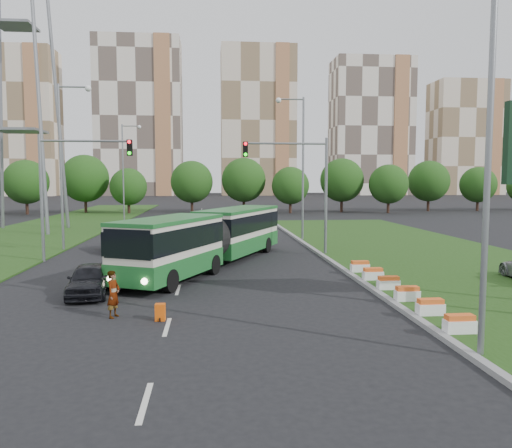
{
  "coord_description": "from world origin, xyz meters",
  "views": [
    {
      "loc": [
        -1.45,
        -23.37,
        5.16
      ],
      "look_at": [
        1.2,
        5.51,
        2.6
      ],
      "focal_mm": 35.0,
      "sensor_mm": 36.0,
      "label": 1
    }
  ],
  "objects": [
    {
      "name": "apartment_tower_cwest",
      "position": [
        -25.0,
        150.0,
        26.0
      ],
      "size": [
        28.0,
        15.0,
        52.0
      ],
      "primitive_type": "cube",
      "color": "#EFE4D0",
      "rests_on": "ground"
    },
    {
      "name": "traffic_mast_left",
      "position": [
        -10.38,
        9.0,
        5.35
      ],
      "size": [
        5.76,
        0.32,
        8.0
      ],
      "color": "gray",
      "rests_on": "ground"
    },
    {
      "name": "articulated_bus",
      "position": [
        -1.71,
        6.47,
        1.74
      ],
      "size": [
        2.69,
        17.27,
        2.84
      ],
      "rotation": [
        0.0,
        0.0,
        -0.45
      ],
      "color": "beige",
      "rests_on": "ground"
    },
    {
      "name": "street_lamps",
      "position": [
        -3.0,
        10.0,
        6.0
      ],
      "size": [
        36.0,
        60.0,
        12.0
      ],
      "primitive_type": null,
      "color": "gray",
      "rests_on": "ground"
    },
    {
      "name": "car_left_far",
      "position": [
        -8.23,
        13.14,
        0.75
      ],
      "size": [
        2.86,
        4.84,
        1.51
      ],
      "primitive_type": "imported",
      "rotation": [
        0.0,
        0.0,
        0.3
      ],
      "color": "black",
      "rests_on": "ground"
    },
    {
      "name": "apartment_tower_west",
      "position": [
        -65.0,
        150.0,
        24.0
      ],
      "size": [
        26.0,
        15.0,
        48.0
      ],
      "primitive_type": "cube",
      "color": "beige",
      "rests_on": "ground"
    },
    {
      "name": "apartment_tower_ceast",
      "position": [
        15.0,
        150.0,
        25.0
      ],
      "size": [
        25.0,
        15.0,
        50.0
      ],
      "primitive_type": "cube",
      "color": "beige",
      "rests_on": "ground"
    },
    {
      "name": "traffic_mast_median",
      "position": [
        4.78,
        10.0,
        5.35
      ],
      "size": [
        5.76,
        0.32,
        8.0
      ],
      "color": "gray",
      "rests_on": "ground"
    },
    {
      "name": "median_kerb",
      "position": [
        6.05,
        8.0,
        0.09
      ],
      "size": [
        0.3,
        60.0,
        0.18
      ],
      "primitive_type": "cube",
      "color": "gray",
      "rests_on": "ground"
    },
    {
      "name": "car_left_near",
      "position": [
        -6.89,
        -0.75,
        0.71
      ],
      "size": [
        2.1,
        4.34,
        1.43
      ],
      "primitive_type": "imported",
      "rotation": [
        0.0,
        0.0,
        0.1
      ],
      "color": "black",
      "rests_on": "ground"
    },
    {
      "name": "tree_line",
      "position": [
        10.0,
        55.0,
        4.5
      ],
      "size": [
        120.0,
        8.0,
        9.0
      ],
      "primitive_type": null,
      "color": "#1B4612",
      "rests_on": "ground"
    },
    {
      "name": "grass_median",
      "position": [
        13.0,
        8.0,
        0.07
      ],
      "size": [
        14.0,
        60.0,
        0.15
      ],
      "primitive_type": "cube",
      "color": "#204313",
      "rests_on": "ground"
    },
    {
      "name": "midrise_east",
      "position": [
        90.0,
        150.0,
        20.0
      ],
      "size": [
        24.0,
        14.0,
        40.0
      ],
      "primitive_type": "cube",
      "color": "beige",
      "rests_on": "ground"
    },
    {
      "name": "transmission_pylon",
      "position": [
        -20.0,
        28.0,
        22.0
      ],
      "size": [
        12.0,
        12.0,
        44.0
      ],
      "primitive_type": null,
      "color": "gray",
      "rests_on": "ground"
    },
    {
      "name": "shopping_trolley",
      "position": [
        -3.32,
        -5.15,
        0.31
      ],
      "size": [
        0.37,
        0.39,
        0.63
      ],
      "rotation": [
        0.0,
        0.0,
        -0.03
      ],
      "color": "#E1520B",
      "rests_on": "ground"
    },
    {
      "name": "pedestrian",
      "position": [
        -5.1,
        -4.56,
        0.89
      ],
      "size": [
        0.62,
        0.76,
        1.78
      ],
      "primitive_type": "imported",
      "rotation": [
        0.0,
        0.0,
        1.22
      ],
      "color": "gray",
      "rests_on": "ground"
    },
    {
      "name": "flower_planters",
      "position": [
        6.7,
        -2.5,
        0.45
      ],
      "size": [
        1.1,
        11.5,
        0.6
      ],
      "primitive_type": null,
      "color": "white",
      "rests_on": "grass_median"
    },
    {
      "name": "left_verge",
      "position": [
        -18.0,
        25.0,
        0.05
      ],
      "size": [
        12.0,
        110.0,
        0.1
      ],
      "primitive_type": "cube",
      "color": "#204313",
      "rests_on": "ground"
    },
    {
      "name": "lane_markings",
      "position": [
        -3.0,
        20.0,
        0.0
      ],
      "size": [
        0.2,
        100.0,
        0.01
      ],
      "primitive_type": null,
      "color": "silver",
      "rests_on": "ground"
    },
    {
      "name": "ground",
      "position": [
        0.0,
        0.0,
        0.0
      ],
      "size": [
        360.0,
        360.0,
        0.0
      ],
      "primitive_type": "plane",
      "color": "black",
      "rests_on": "ground"
    },
    {
      "name": "apartment_tower_east",
      "position": [
        55.0,
        150.0,
        23.5
      ],
      "size": [
        27.0,
        15.0,
        47.0
      ],
      "primitive_type": "cube",
      "color": "#EFE4D0",
      "rests_on": "ground"
    }
  ]
}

